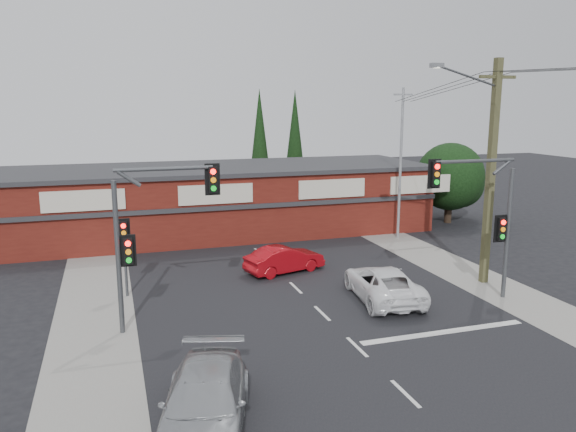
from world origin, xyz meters
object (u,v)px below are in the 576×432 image
object	(u,v)px
silver_suv	(205,403)
shop_building	(220,199)
utility_pole	(489,165)
white_suv	(383,283)
red_sedan	(285,259)

from	to	relation	value
silver_suv	shop_building	distance (m)	22.56
utility_pole	white_suv	bearing A→B (deg)	-173.01
white_suv	red_sedan	size ratio (longest dim) A/B	1.27
white_suv	silver_suv	world-z (taller)	silver_suv
red_sedan	utility_pole	bearing A→B (deg)	-133.61
shop_building	utility_pole	world-z (taller)	utility_pole
silver_suv	shop_building	size ratio (longest dim) A/B	0.19
white_suv	silver_suv	distance (m)	11.41
white_suv	utility_pole	xyz separation A→B (m)	(5.35, 0.66, 4.70)
silver_suv	shop_building	xyz separation A→B (m)	(4.70, 22.02, 1.38)
red_sedan	utility_pole	distance (m)	10.34
utility_pole	shop_building	bearing A→B (deg)	123.76
silver_suv	red_sedan	distance (m)	13.68
red_sedan	shop_building	distance (m)	9.89
silver_suv	utility_pole	xyz separation A→B (m)	(14.06, 8.02, 4.64)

